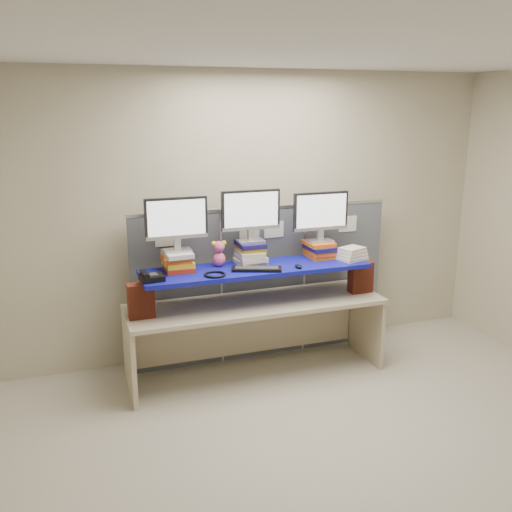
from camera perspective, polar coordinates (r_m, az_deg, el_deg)
name	(u,v)px	position (r m, az deg, el deg)	size (l,w,h in m)	color
room	(354,268)	(3.91, 9.78, -1.16)	(5.00, 4.00, 2.80)	#BFB79D
cubicle_partition	(263,282)	(5.64, 0.70, -2.61)	(2.60, 0.06, 1.53)	#4C515A
desk	(256,317)	(5.28, 0.00, -6.11)	(2.37, 0.70, 0.72)	#BFB192
brick_pier_left	(141,301)	(4.91, -11.44, -4.41)	(0.22, 0.12, 0.30)	maroon
brick_pier_right	(361,277)	(5.55, 10.41, -2.08)	(0.22, 0.12, 0.30)	maroon
blue_board	(256,269)	(5.13, 0.00, -1.28)	(2.07, 0.52, 0.04)	#0C0B91
book_stack_left	(178,261)	(5.04, -7.83, -0.49)	(0.28, 0.32, 0.17)	#A52812
book_stack_center	(250,253)	(5.20, -0.57, 0.29)	(0.26, 0.31, 0.20)	beige
book_stack_right	(319,249)	(5.46, 6.36, 0.66)	(0.26, 0.31, 0.15)	orange
monitor_left	(176,221)	(4.96, -7.97, 3.49)	(0.54, 0.15, 0.47)	#A9AAAE
monitor_center	(251,213)	(5.12, -0.52, 4.35)	(0.54, 0.15, 0.47)	#A9AAAE
monitor_right	(321,214)	(5.39, 6.49, 4.22)	(0.54, 0.15, 0.47)	#A9AAAE
keyboard	(257,269)	(5.01, 0.07, -1.29)	(0.46, 0.29, 0.03)	black
mouse	(298,266)	(5.10, 4.26, -1.03)	(0.05, 0.10, 0.03)	black
desk_phone	(151,277)	(4.80, -10.47, -2.09)	(0.20, 0.19, 0.08)	black
headset	(215,274)	(4.87, -4.14, -1.85)	(0.19, 0.19, 0.02)	black
plush_toy	(219,253)	(5.12, -3.72, 0.28)	(0.14, 0.10, 0.23)	#E85887
binder_stack	(352,254)	(5.42, 9.58, 0.21)	(0.29, 0.26, 0.12)	beige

